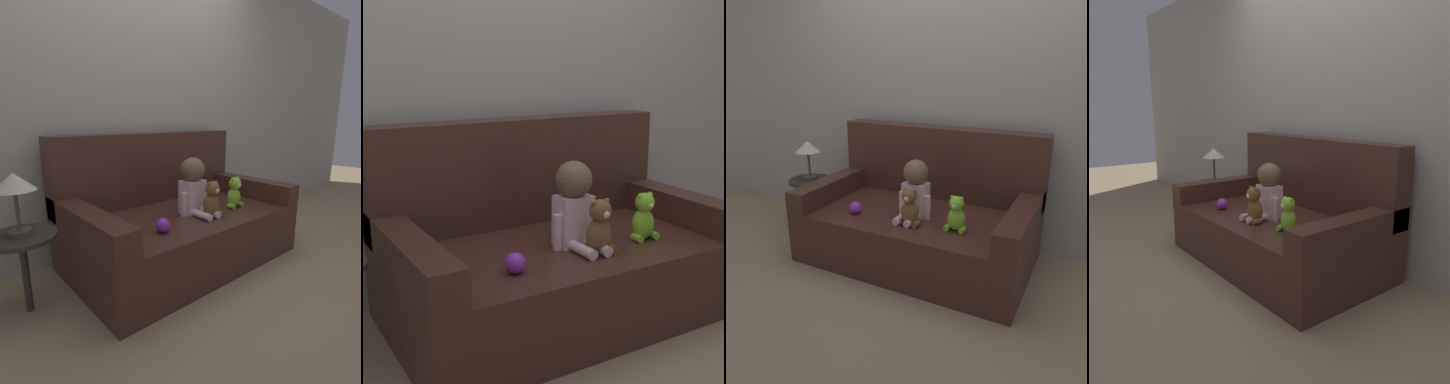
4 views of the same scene
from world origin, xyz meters
The scene contains 8 objects.
ground_plane centered at (0.00, 0.00, 0.00)m, with size 12.00×12.00×0.00m, color #9E8460.
wall_back centered at (0.00, 0.58, 1.30)m, with size 8.00×0.05×2.60m.
couch centered at (0.00, 0.08, 0.31)m, with size 1.70×0.98×0.98m.
person_baby centered at (0.03, -0.10, 0.61)m, with size 0.25×0.32×0.42m.
teddy_bear_brown centered at (0.06, -0.25, 0.52)m, with size 0.16×0.12×0.27m.
plush_toy_side centered at (0.38, -0.20, 0.51)m, with size 0.14×0.11×0.24m.
toy_ball centered at (-0.39, -0.26, 0.45)m, with size 0.09×0.09×0.09m.
side_table centered at (-1.12, 0.08, 0.60)m, with size 0.38×0.38×0.82m.
Camera 3 is at (1.15, -2.37, 1.46)m, focal length 35.00 mm.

